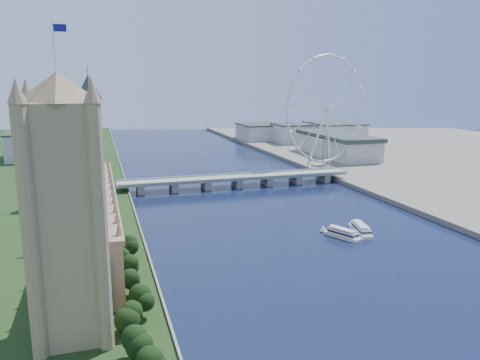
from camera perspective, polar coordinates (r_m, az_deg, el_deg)
name	(u,v)px	position (r m, az deg, el deg)	size (l,w,h in m)	color
tree_row	(137,318)	(185.45, -12.44, -16.12)	(8.88, 168.88, 22.00)	black
victoria_tower	(66,202)	(174.52, -20.43, -2.56)	(28.16, 28.16, 112.00)	tan
parliament_range	(94,214)	(294.48, -17.35, -4.00)	(24.00, 200.00, 70.00)	tan
big_ben	(91,121)	(393.39, -17.74, 6.91)	(20.02, 20.02, 110.00)	tan
westminster_bridge	(237,180)	(441.09, -0.38, 0.04)	(220.00, 22.00, 9.50)	gray
london_eye	(327,110)	(529.20, 10.55, 8.43)	(113.60, 39.12, 124.30)	silver
county_hall	(336,158)	(627.70, 11.66, 2.65)	(54.00, 144.00, 35.00)	beige
city_skyline	(212,138)	(697.98, -3.38, 5.16)	(505.00, 280.00, 32.00)	beige
tour_boat_near	(342,238)	(304.37, 12.38, -6.86)	(7.32, 28.70, 6.33)	silver
tour_boat_far	(361,233)	(315.85, 14.49, -6.28)	(7.63, 29.85, 6.60)	white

